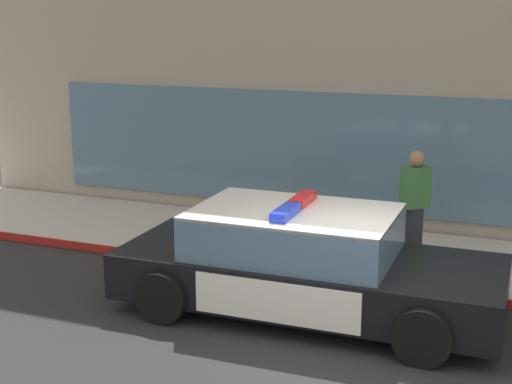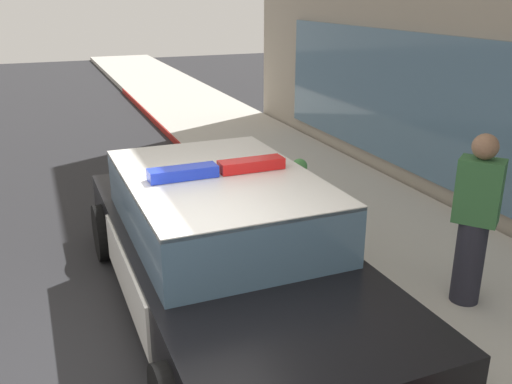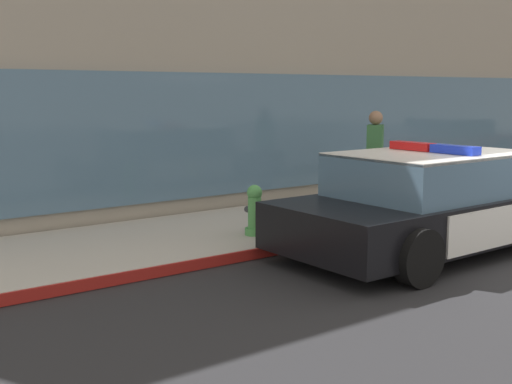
# 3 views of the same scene
# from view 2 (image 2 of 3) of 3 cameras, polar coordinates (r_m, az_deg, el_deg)

# --- Properties ---
(sidewalk) EXTENTS (48.00, 2.69, 0.15)m
(sidewalk) POSITION_cam_2_polar(r_m,az_deg,el_deg) (6.24, 22.41, -10.48)
(sidewalk) COLOR #B2ADA3
(sidewalk) RESTS_ON ground
(curb_red_paint) EXTENTS (28.80, 0.04, 0.14)m
(curb_red_paint) POSITION_cam_2_polar(r_m,az_deg,el_deg) (5.46, 11.70, -13.82)
(curb_red_paint) COLOR maroon
(curb_red_paint) RESTS_ON ground
(police_cruiser) EXTENTS (4.97, 2.22, 1.49)m
(police_cruiser) POSITION_cam_2_polar(r_m,az_deg,el_deg) (5.59, -3.27, -5.43)
(police_cruiser) COLOR black
(police_cruiser) RESTS_ON ground
(fire_hydrant) EXTENTS (0.34, 0.39, 0.73)m
(fire_hydrant) POSITION_cam_2_polar(r_m,az_deg,el_deg) (7.87, 4.44, 0.78)
(fire_hydrant) COLOR #4C994C
(fire_hydrant) RESTS_ON sidewalk
(pedestrian_on_sidewalk) EXTENTS (0.47, 0.45, 1.71)m
(pedestrian_on_sidewalk) POSITION_cam_2_polar(r_m,az_deg,el_deg) (5.70, 21.47, -2.73)
(pedestrian_on_sidewalk) COLOR #23232D
(pedestrian_on_sidewalk) RESTS_ON sidewalk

